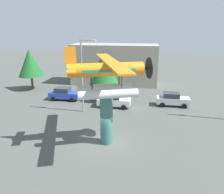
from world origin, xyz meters
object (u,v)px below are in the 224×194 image
object	(u,v)px
tree_west	(30,63)
tree_east	(104,69)
car_mid_white	(114,100)
display_pedestal	(106,119)
car_far_silver	(172,99)
storefront_building	(115,64)
floatplane_monument	(108,75)
streetlight_primary	(83,71)
car_near_blue	(64,94)

from	to	relation	value
tree_west	tree_east	world-z (taller)	tree_east
car_mid_white	display_pedestal	bearing A→B (deg)	-84.92
car_far_silver	storefront_building	bearing A→B (deg)	130.15
floatplane_monument	streetlight_primary	size ratio (longest dim) A/B	1.18
display_pedestal	car_near_blue	size ratio (longest dim) A/B	1.06
car_far_silver	streetlight_primary	world-z (taller)	streetlight_primary
car_mid_white	tree_east	distance (m)	4.92
display_pedestal	car_far_silver	distance (m)	12.98
storefront_building	tree_west	xyz separation A→B (m)	(-12.76, -6.35, 0.93)
car_far_silver	tree_east	distance (m)	10.02
floatplane_monument	car_mid_white	world-z (taller)	floatplane_monument
display_pedestal	storefront_building	xyz separation A→B (m)	(-2.56, 22.00, 1.25)
floatplane_monument	car_near_blue	bearing A→B (deg)	106.46
tree_west	car_mid_white	bearing A→B (deg)	-23.52
car_mid_white	car_near_blue	bearing A→B (deg)	166.07
streetlight_primary	display_pedestal	bearing A→B (deg)	-60.61
car_near_blue	storefront_building	xyz separation A→B (m)	(5.59, 10.83, 2.60)
tree_east	display_pedestal	bearing A→B (deg)	-77.96
car_near_blue	streetlight_primary	bearing A→B (deg)	-44.19
display_pedestal	tree_east	distance (m)	12.74
display_pedestal	streetlight_primary	world-z (taller)	streetlight_primary
floatplane_monument	tree_east	world-z (taller)	floatplane_monument
streetlight_primary	car_far_silver	bearing A→B (deg)	19.98
floatplane_monument	car_near_blue	size ratio (longest dim) A/B	2.41
car_mid_white	storefront_building	distance (m)	13.03
floatplane_monument	car_mid_white	bearing A→B (deg)	75.66
car_near_blue	car_mid_white	size ratio (longest dim) A/B	1.00
display_pedestal	tree_west	world-z (taller)	tree_west
tree_west	car_near_blue	bearing A→B (deg)	-32.06
car_mid_white	car_far_silver	xyz separation A→B (m)	(7.51, 1.70, 0.00)
display_pedestal	floatplane_monument	bearing A→B (deg)	20.20
storefront_building	tree_east	size ratio (longest dim) A/B	2.19
car_mid_white	tree_west	xyz separation A→B (m)	(-14.49, 6.30, 3.52)
display_pedestal	storefront_building	bearing A→B (deg)	96.64
car_far_silver	floatplane_monument	bearing A→B (deg)	-120.77
display_pedestal	tree_west	xyz separation A→B (m)	(-15.32, 15.65, 2.18)
storefront_building	tree_east	world-z (taller)	storefront_building
car_mid_white	floatplane_monument	bearing A→B (deg)	-84.15
display_pedestal	tree_west	size ratio (longest dim) A/B	0.68
car_far_silver	car_mid_white	bearing A→B (deg)	-167.24
car_near_blue	streetlight_primary	distance (m)	7.05
car_near_blue	storefront_building	size ratio (longest dim) A/B	0.28
display_pedestal	car_mid_white	world-z (taller)	display_pedestal
floatplane_monument	car_far_silver	xyz separation A→B (m)	(6.55, 11.00, -5.25)
car_far_silver	tree_west	bearing A→B (deg)	168.18
display_pedestal	tree_east	xyz separation A→B (m)	(-2.62, 12.28, 2.18)
display_pedestal	car_far_silver	xyz separation A→B (m)	(6.68, 11.05, -1.35)
tree_east	storefront_building	bearing A→B (deg)	89.66
streetlight_primary	floatplane_monument	bearing A→B (deg)	-59.71
car_mid_white	tree_west	bearing A→B (deg)	156.48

